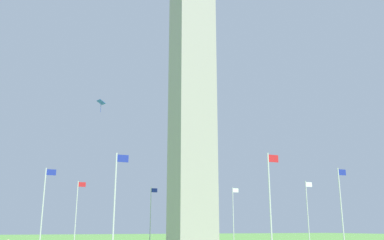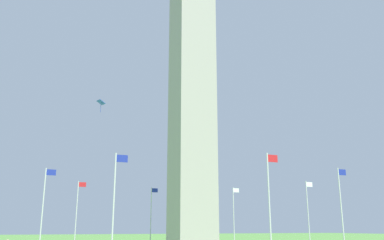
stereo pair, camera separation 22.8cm
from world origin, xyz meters
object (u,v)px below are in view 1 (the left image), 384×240
object	(u,v)px
flagpole_n	(308,211)
kite_blue_diamond	(101,103)
flagpole_e	(151,213)
obelisk_monument	(192,75)
flagpole_nw	(342,206)
flagpole_ne	(233,213)
flagpole_s	(43,206)
flagpole_w	(270,200)
flagpole_sw	(115,200)
flagpole_se	(77,211)

from	to	relation	value
flagpole_n	kite_blue_diamond	bearing A→B (deg)	-178.87
flagpole_e	flagpole_n	bearing A→B (deg)	-45.00
obelisk_monument	flagpole_nw	bearing A→B (deg)	-44.87
flagpole_ne	flagpole_s	size ratio (longest dim) A/B	1.00
flagpole_e	flagpole_w	distance (m)	34.22
flagpole_ne	flagpole_s	xyz separation A→B (m)	(-29.21, -12.10, 0.00)
kite_blue_diamond	obelisk_monument	bearing A→B (deg)	2.77
flagpole_n	kite_blue_diamond	size ratio (longest dim) A/B	6.20
obelisk_monument	flagpole_w	distance (m)	24.34
flagpole_ne	flagpole_sw	bearing A→B (deg)	-135.00
flagpole_ne	flagpole_sw	xyz separation A→B (m)	(-24.20, -24.20, 0.00)
flagpole_n	flagpole_ne	size ratio (longest dim) A/B	1.00
flagpole_e	flagpole_se	distance (m)	13.10
flagpole_n	kite_blue_diamond	world-z (taller)	kite_blue_diamond
flagpole_nw	flagpole_s	bearing A→B (deg)	157.50
flagpole_se	kite_blue_diamond	size ratio (longest dim) A/B	6.20
flagpole_sw	flagpole_w	world-z (taller)	same
flagpole_sw	flagpole_nw	distance (m)	24.20
flagpole_ne	flagpole_e	distance (m)	13.10
flagpole_n	flagpole_s	bearing A→B (deg)	180.00
flagpole_ne	flagpole_e	bearing A→B (deg)	157.50
flagpole_s	flagpole_w	xyz separation A→B (m)	(17.11, -17.11, 0.00)
flagpole_n	flagpole_w	xyz separation A→B (m)	(-17.11, -17.11, 0.00)
flagpole_n	flagpole_sw	bearing A→B (deg)	-157.50
flagpole_e	flagpole_sw	bearing A→B (deg)	-112.50
flagpole_n	flagpole_ne	world-z (taller)	same
obelisk_monument	flagpole_ne	size ratio (longest dim) A/B	5.00
flagpole_e	flagpole_w	bearing A→B (deg)	-90.00
flagpole_e	flagpole_s	world-z (taller)	same
flagpole_se	obelisk_monument	bearing A→B (deg)	-45.13
obelisk_monument	flagpole_n	distance (m)	24.38
kite_blue_diamond	flagpole_sw	bearing A→B (deg)	-91.49
flagpole_nw	kite_blue_diamond	distance (m)	29.08
flagpole_sw	flagpole_s	bearing A→B (deg)	112.50
flagpole_nw	flagpole_ne	bearing A→B (deg)	90.00
flagpole_w	kite_blue_diamond	world-z (taller)	kite_blue_diamond
flagpole_se	flagpole_sw	world-z (taller)	same
kite_blue_diamond	flagpole_n	bearing A→B (deg)	1.13
flagpole_n	flagpole_s	xyz separation A→B (m)	(-34.22, 0.00, 0.00)
flagpole_ne	kite_blue_diamond	bearing A→B (deg)	-152.07
flagpole_sw	flagpole_w	xyz separation A→B (m)	(12.10, -5.01, 0.00)
flagpole_s	flagpole_w	bearing A→B (deg)	-45.00
obelisk_monument	kite_blue_diamond	xyz separation A→B (m)	(-11.75, -0.57, -5.41)
obelisk_monument	kite_blue_diamond	bearing A→B (deg)	-177.23
flagpole_ne	flagpole_se	size ratio (longest dim) A/B	1.00
flagpole_ne	flagpole_se	xyz separation A→B (m)	(-24.20, 0.00, 0.00)
flagpole_ne	flagpole_w	distance (m)	31.62
flagpole_s	flagpole_nw	bearing A→B (deg)	-22.50
flagpole_se	flagpole_w	bearing A→B (deg)	-67.50
flagpole_s	flagpole_e	bearing A→B (deg)	45.00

